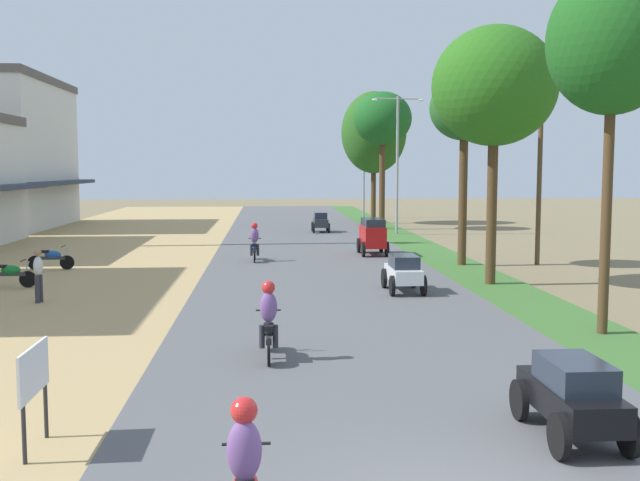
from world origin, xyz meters
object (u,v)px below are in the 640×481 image
at_px(car_hatchback_charcoal, 320,221).
at_px(motorbike_ahead_second, 269,322).
at_px(parked_motorbike_second, 9,273).
at_px(motorbike_ahead_third, 255,243).
at_px(median_tree_second, 494,87).
at_px(streetlamp_mid, 364,160).
at_px(street_signboard, 34,378).
at_px(car_sedan_black, 572,394).
at_px(median_tree_third, 464,111).
at_px(median_tree_fifth, 374,133).
at_px(parked_motorbike_third, 52,257).
at_px(streetlamp_near, 397,156).
at_px(median_tree_nearest, 613,42).
at_px(pedestrian_on_shoulder, 38,272).
at_px(median_tree_fourth, 383,120).
at_px(car_sedan_white, 403,271).
at_px(car_van_red, 373,234).
at_px(motorbike_foreground_rider, 245,477).
at_px(utility_pole_near, 540,162).

bearing_deg(car_hatchback_charcoal, motorbike_ahead_second, -96.14).
relative_size(parked_motorbike_second, motorbike_ahead_third, 1.00).
xyz_separation_m(median_tree_second, streetlamp_mid, (0.19, 35.25, -2.03)).
height_order(street_signboard, car_sedan_black, street_signboard).
relative_size(median_tree_second, median_tree_third, 1.13).
distance_m(street_signboard, car_hatchback_charcoal, 36.27).
xyz_separation_m(streetlamp_mid, car_sedan_black, (-3.44, -49.92, -4.00)).
height_order(parked_motorbike_second, motorbike_ahead_second, motorbike_ahead_second).
distance_m(median_tree_third, median_tree_fifth, 24.00).
bearing_deg(parked_motorbike_second, streetlamp_mid, 64.76).
bearing_deg(parked_motorbike_third, car_sedan_black, -56.38).
bearing_deg(median_tree_third, parked_motorbike_third, -178.76).
height_order(median_tree_second, motorbike_ahead_second, median_tree_second).
distance_m(parked_motorbike_third, street_signboard, 20.01).
bearing_deg(streetlamp_near, streetlamp_mid, 90.00).
bearing_deg(motorbike_ahead_third, car_hatchback_charcoal, 74.89).
relative_size(median_tree_nearest, car_sedan_black, 3.84).
distance_m(parked_motorbike_third, median_tree_fifth, 29.91).
distance_m(parked_motorbike_third, car_sedan_black, 23.33).
bearing_deg(parked_motorbike_third, median_tree_fifth, 56.26).
xyz_separation_m(median_tree_third, streetlamp_near, (-0.17, 14.60, -1.57)).
xyz_separation_m(pedestrian_on_shoulder, streetlamp_mid, (14.66, 37.86, 3.77)).
height_order(median_tree_fourth, car_sedan_white, median_tree_fourth).
bearing_deg(median_tree_nearest, car_sedan_black, -117.99).
relative_size(parked_motorbike_third, car_van_red, 0.75).
distance_m(median_tree_second, median_tree_third, 5.15).
relative_size(median_tree_second, median_tree_fifth, 0.92).
height_order(motorbike_ahead_second, motorbike_ahead_third, same).
bearing_deg(car_hatchback_charcoal, car_sedan_black, -88.22).
bearing_deg(streetlamp_near, motorbike_ahead_second, -104.95).
bearing_deg(pedestrian_on_shoulder, motorbike_foreground_rider, -66.44).
bearing_deg(motorbike_foreground_rider, median_tree_second, 65.66).
height_order(street_signboard, median_tree_third, median_tree_third).
bearing_deg(streetlamp_near, median_tree_third, -89.35).
relative_size(streetlamp_near, car_sedan_white, 3.66).
xyz_separation_m(median_tree_nearest, car_sedan_black, (-3.63, -6.83, -6.23)).
xyz_separation_m(median_tree_second, car_van_red, (-2.85, 8.82, -5.75)).
distance_m(parked_motorbike_third, median_tree_nearest, 21.77).
relative_size(median_tree_fourth, streetlamp_near, 1.08).
relative_size(parked_motorbike_second, motorbike_ahead_second, 1.00).
xyz_separation_m(street_signboard, motorbike_ahead_third, (2.76, 21.33, -0.25)).
height_order(pedestrian_on_shoulder, median_tree_second, median_tree_second).
bearing_deg(median_tree_nearest, motorbike_foreground_rider, -130.55).
relative_size(median_tree_second, median_tree_fourth, 0.98).
xyz_separation_m(parked_motorbike_third, pedestrian_on_shoulder, (1.69, -7.36, 0.41)).
bearing_deg(median_tree_third, median_tree_fifth, 90.60).
bearing_deg(parked_motorbike_second, car_sedan_black, -48.93).
height_order(median_tree_fourth, streetlamp_near, median_tree_fourth).
bearing_deg(car_hatchback_charcoal, car_van_red, -82.97).
bearing_deg(utility_pole_near, motorbike_ahead_third, 173.07).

